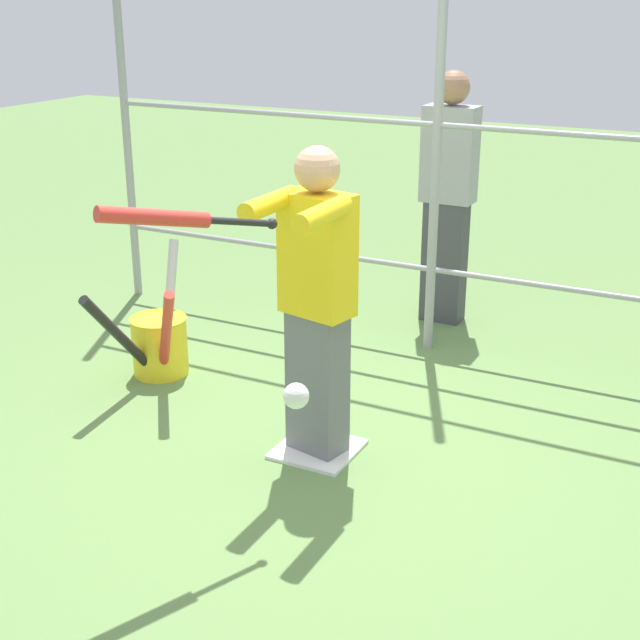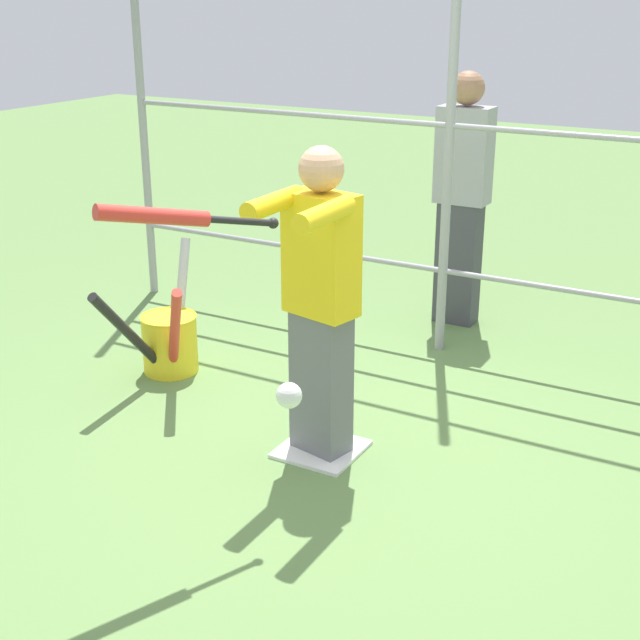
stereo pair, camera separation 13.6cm
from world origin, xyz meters
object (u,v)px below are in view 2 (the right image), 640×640
batter (320,296)px  bystander_behind_fence (462,197)px  baseball_bat_swinging (170,217)px  bat_bucket (169,340)px  softball_in_flight (289,395)px

batter → bystander_behind_fence: bearing=-87.3°
baseball_bat_swinging → bat_bucket: size_ratio=0.74×
batter → baseball_bat_swinging: bearing=75.6°
baseball_bat_swinging → bat_bucket: bearing=-49.0°
baseball_bat_swinging → softball_in_flight: 0.90m
softball_in_flight → bystander_behind_fence: bearing=-79.9°
bat_bucket → bystander_behind_fence: size_ratio=0.58×
bat_bucket → bystander_behind_fence: bearing=-125.0°
softball_in_flight → bystander_behind_fence: size_ratio=0.06×
batter → baseball_bat_swinging: (0.21, 0.83, 0.55)m
bat_bucket → bystander_behind_fence: (-1.21, -1.73, 0.69)m
batter → softball_in_flight: (-0.47, 1.06, 0.02)m
softball_in_flight → batter: bearing=-66.0°
baseball_bat_swinging → batter: bearing=-104.4°
batter → baseball_bat_swinging: batter is taller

